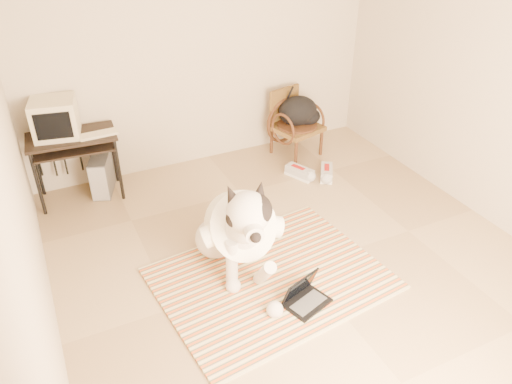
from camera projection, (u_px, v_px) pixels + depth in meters
floor at (302, 266)px, 4.33m from camera, size 4.50×4.50×0.00m
wall_back at (202, 45)px, 5.33m from camera, size 4.50×0.00×4.50m
wall_left at (13, 185)px, 2.88m from camera, size 0.00×4.50×4.50m
wall_right at (508, 82)px, 4.34m from camera, size 0.00×4.50×4.50m
rug at (271, 278)px, 4.18m from camera, size 1.96×1.58×0.02m
dog at (239, 228)px, 4.10m from camera, size 0.72×1.46×1.05m
laptop at (305, 296)px, 3.90m from camera, size 0.40×0.34×0.24m
computer_desk at (73, 145)px, 4.95m from camera, size 0.88×0.53×0.71m
crt_monitor at (55, 118)px, 4.81m from camera, size 0.48×0.46×0.37m
desk_keyboard at (98, 134)px, 4.90m from camera, size 0.38×0.15×0.02m
pc_tower at (102, 174)px, 5.27m from camera, size 0.32×0.47×0.41m
rattan_chair at (294, 123)px, 5.93m from camera, size 0.62×0.61×0.78m
backpack at (300, 112)px, 5.89m from camera, size 0.50×0.39×0.35m
sneaker_left at (300, 173)px, 5.60m from camera, size 0.25×0.36×0.12m
sneaker_right at (326, 173)px, 5.60m from camera, size 0.29×0.35×0.11m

